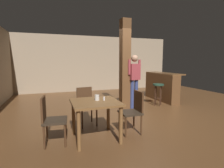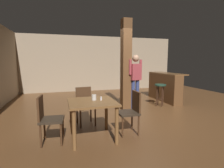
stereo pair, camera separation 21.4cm
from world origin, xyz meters
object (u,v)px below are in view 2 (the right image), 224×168
object	(u,v)px
napkin_cup	(94,97)
standing_person	(135,78)
chair_north	(85,104)
chair_east	(131,110)
salt_shaker	(101,98)
bar_counter	(164,87)
chair_west	(47,117)
dining_table	(92,108)
bar_stool_near	(160,89)

from	to	relation	value
napkin_cup	standing_person	world-z (taller)	standing_person
standing_person	chair_north	bearing A→B (deg)	-153.31
chair_east	chair_north	size ratio (longest dim) A/B	1.00
standing_person	salt_shaker	bearing A→B (deg)	-131.73
chair_north	bar_counter	world-z (taller)	bar_counter
chair_west	salt_shaker	bearing A→B (deg)	0.82
dining_table	bar_counter	bearing A→B (deg)	37.98
napkin_cup	standing_person	xyz separation A→B (m)	(1.60, 1.60, 0.19)
dining_table	bar_counter	world-z (taller)	bar_counter
dining_table	chair_east	size ratio (longest dim) A/B	1.02
bar_stool_near	chair_north	bearing A→B (deg)	-159.04
dining_table	standing_person	bearing A→B (deg)	45.36
chair_east	dining_table	bearing A→B (deg)	-178.86
dining_table	standing_person	world-z (taller)	standing_person
napkin_cup	bar_counter	distance (m)	4.07
bar_stool_near	bar_counter	bearing A→B (deg)	48.87
chair_west	chair_north	world-z (taller)	same
chair_east	standing_person	size ratio (longest dim) A/B	0.52
chair_east	bar_counter	bearing A→B (deg)	46.12
chair_west	standing_person	xyz separation A→B (m)	(2.49, 1.66, 0.50)
standing_person	bar_counter	xyz separation A→B (m)	(1.62, 0.88, -0.45)
chair_west	bar_counter	bearing A→B (deg)	31.77
standing_person	bar_stool_near	size ratio (longest dim) A/B	2.28
chair_west	chair_north	xyz separation A→B (m)	(0.80, 0.81, 0.00)
dining_table	bar_counter	xyz separation A→B (m)	(3.27, 2.55, -0.07)
bar_stool_near	chair_east	bearing A→B (deg)	-134.85
napkin_cup	chair_east	bearing A→B (deg)	-4.74
napkin_cup	standing_person	size ratio (longest dim) A/B	0.06
napkin_cup	salt_shaker	world-z (taller)	napkin_cup
standing_person	bar_counter	size ratio (longest dim) A/B	0.96
napkin_cup	dining_table	bearing A→B (deg)	-123.15
chair_east	bar_stool_near	bearing A→B (deg)	45.15
chair_north	dining_table	bearing A→B (deg)	-87.54
salt_shaker	standing_person	bearing A→B (deg)	48.27
chair_west	salt_shaker	world-z (taller)	chair_west
dining_table	chair_east	distance (m)	0.84
salt_shaker	bar_stool_near	size ratio (longest dim) A/B	0.10
chair_north	salt_shaker	world-z (taller)	chair_north
chair_west	chair_east	distance (m)	1.66
chair_east	chair_north	world-z (taller)	same
chair_east	napkin_cup	distance (m)	0.84
bar_stool_near	salt_shaker	bearing A→B (deg)	-143.54
chair_west	chair_north	size ratio (longest dim) A/B	1.00
chair_north	salt_shaker	xyz separation A→B (m)	(0.22, -0.80, 0.28)
chair_east	salt_shaker	xyz separation A→B (m)	(-0.65, 0.01, 0.28)
standing_person	bar_counter	bearing A→B (deg)	28.53
chair_north	bar_counter	bearing A→B (deg)	27.59
chair_west	napkin_cup	size ratio (longest dim) A/B	8.11
chair_north	salt_shaker	bearing A→B (deg)	-74.61
standing_person	bar_stool_near	distance (m)	1.11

